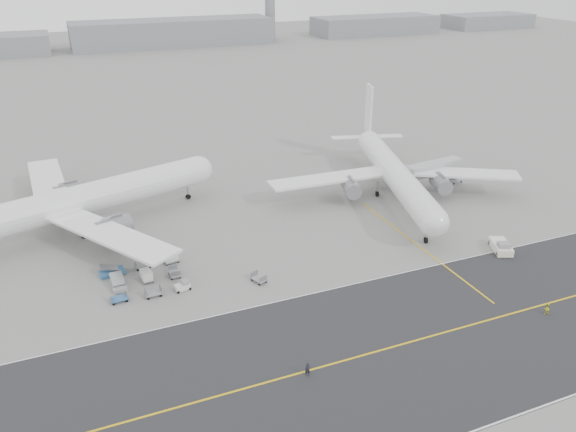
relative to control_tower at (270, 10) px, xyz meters
name	(u,v)px	position (x,y,z in m)	size (l,w,h in m)	color
ground	(270,294)	(-100.00, -265.00, -16.25)	(700.00, 700.00, 0.00)	gray
taxiway	(356,357)	(-94.98, -282.98, -16.24)	(220.00, 59.00, 0.03)	#2B2B2E
horizon_buildings	(157,46)	(-70.00, -5.00, -16.25)	(520.00, 28.00, 28.00)	gray
control_tower	(270,10)	(0.00, 0.00, 0.00)	(7.00, 7.00, 31.25)	gray
airliner_a	(74,202)	(-125.66, -231.03, -10.35)	(57.55, 56.41, 20.49)	white
airliner_b	(394,172)	(-62.29, -238.97, -10.84)	(52.04, 53.17, 18.79)	white
pushback_tug	(501,246)	(-57.78, -267.34, -15.38)	(4.73, 7.38, 2.13)	white
jet_bridge	(432,170)	(-51.83, -238.22, -11.96)	(16.48, 5.09, 6.15)	gray
gse_cluster	(147,281)	(-116.77, -253.96, -16.25)	(16.93, 16.35, 1.94)	#95959A
stray_dolly	(259,282)	(-100.41, -260.85, -16.25)	(1.50, 2.44, 1.50)	silver
ground_crew_a	(308,369)	(-102.15, -283.73, -15.32)	(0.68, 0.45, 1.86)	black
ground_crew_b	(547,309)	(-64.88, -284.84, -15.38)	(0.85, 0.66, 1.75)	#D0D519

